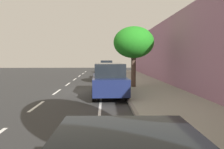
{
  "coord_description": "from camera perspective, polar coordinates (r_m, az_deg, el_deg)",
  "views": [
    {
      "loc": [
        0.72,
        -14.18,
        2.3
      ],
      "look_at": [
        1.29,
        2.22,
        1.0
      ],
      "focal_mm": 33.14,
      "sensor_mm": 36.0,
      "label": 1
    }
  ],
  "objects": [
    {
      "name": "ground",
      "position": [
        14.38,
        -4.83,
        -4.68
      ],
      "size": [
        71.07,
        71.07,
        0.0
      ],
      "primitive_type": "plane",
      "color": "#303030"
    },
    {
      "name": "sidewalk",
      "position": [
        14.73,
        11.12,
        -4.26
      ],
      "size": [
        4.01,
        44.42,
        0.14
      ],
      "primitive_type": "cube",
      "color": "gray",
      "rests_on": "ground"
    },
    {
      "name": "curb_edge",
      "position": [
        14.4,
        2.99,
        -4.38
      ],
      "size": [
        0.16,
        44.42,
        0.14
      ],
      "primitive_type": "cube",
      "color": "gray",
      "rests_on": "ground"
    },
    {
      "name": "lane_stripe_centre",
      "position": [
        14.62,
        -14.96,
        -4.65
      ],
      "size": [
        0.14,
        44.2,
        0.01
      ],
      "color": "white",
      "rests_on": "ground"
    },
    {
      "name": "lane_stripe_bike_edge",
      "position": [
        14.36,
        -2.88,
        -4.67
      ],
      "size": [
        0.12,
        44.42,
        0.01
      ],
      "primitive_type": "cube",
      "color": "white",
      "rests_on": "ground"
    },
    {
      "name": "building_facade",
      "position": [
        15.25,
        19.62,
        6.32
      ],
      "size": [
        0.5,
        44.42,
        5.69
      ],
      "primitive_type": "cube",
      "color": "#A47090",
      "rests_on": "ground"
    },
    {
      "name": "parked_suv_dark_blue_second",
      "position": [
        12.45,
        -0.89,
        -1.34
      ],
      "size": [
        2.11,
        4.77,
        1.99
      ],
      "color": "navy",
      "rests_on": "ground"
    },
    {
      "name": "parked_sedan_grey_mid",
      "position": [
        22.99,
        -1.64,
        0.68
      ],
      "size": [
        1.93,
        4.45,
        1.52
      ],
      "color": "slate",
      "rests_on": "ground"
    },
    {
      "name": "parked_pickup_black_far",
      "position": [
        30.76,
        -1.51,
        1.93
      ],
      "size": [
        2.19,
        5.37,
        1.95
      ],
      "color": "black",
      "rests_on": "ground"
    },
    {
      "name": "bicycle_at_curb",
      "position": [
        17.32,
        0.6,
        -1.8
      ],
      "size": [
        1.6,
        0.83,
        0.79
      ],
      "color": "black",
      "rests_on": "ground"
    },
    {
      "name": "cyclist_with_backpack",
      "position": [
        16.84,
        1.43,
        0.08
      ],
      "size": [
        0.51,
        0.58,
        1.64
      ],
      "color": "#C6B284",
      "rests_on": "ground"
    },
    {
      "name": "street_tree_far_end",
      "position": [
        15.7,
        6.0,
        8.7
      ],
      "size": [
        3.02,
        3.02,
        4.51
      ],
      "color": "#503B30",
      "rests_on": "sidewalk"
    },
    {
      "name": "fire_hydrant",
      "position": [
        17.87,
        3.39,
        -1.05
      ],
      "size": [
        0.22,
        0.22,
        0.84
      ],
      "color": "red",
      "rests_on": "sidewalk"
    }
  ]
}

